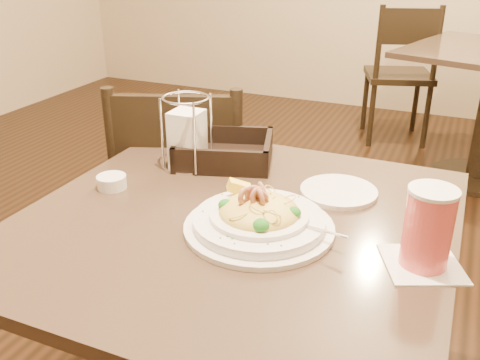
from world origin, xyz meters
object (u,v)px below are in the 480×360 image
at_px(napkin_caddy, 187,137).
at_px(butter_ramekin, 112,182).
at_px(dining_chair_near, 184,206).
at_px(side_plate, 339,191).
at_px(drink_glass, 428,229).
at_px(bread_basket, 224,153).
at_px(dining_chair_far, 401,70).
at_px(pasta_bowl, 259,218).
at_px(main_table, 237,308).

relative_size(napkin_caddy, butter_ramekin, 2.72).
bearing_deg(dining_chair_near, side_plate, 135.80).
height_order(dining_chair_near, napkin_caddy, napkin_caddy).
height_order(drink_glass, napkin_caddy, napkin_caddy).
bearing_deg(bread_basket, side_plate, -12.37).
bearing_deg(dining_chair_far, pasta_bowl, 73.73).
bearing_deg(main_table, bread_basket, 119.73).
relative_size(main_table, dining_chair_far, 0.97).
relative_size(dining_chair_far, drink_glass, 5.18).
bearing_deg(napkin_caddy, dining_chair_near, 123.36).
relative_size(drink_glass, napkin_caddy, 0.94).
xyz_separation_m(pasta_bowl, bread_basket, (-0.22, 0.31, -0.01)).
bearing_deg(dining_chair_far, main_table, 72.41).
relative_size(dining_chair_near, napkin_caddy, 4.86).
distance_m(side_plate, butter_ramekin, 0.54).
relative_size(bread_basket, napkin_caddy, 1.55).
bearing_deg(bread_basket, butter_ramekin, -124.55).
xyz_separation_m(dining_chair_near, butter_ramekin, (0.05, -0.43, 0.28)).
xyz_separation_m(main_table, side_plate, (0.17, 0.20, 0.25)).
distance_m(drink_glass, bread_basket, 0.63).
distance_m(dining_chair_near, napkin_caddy, 0.45).
relative_size(pasta_bowl, napkin_caddy, 1.80).
relative_size(napkin_caddy, side_plate, 1.06).
bearing_deg(side_plate, main_table, -130.64).
bearing_deg(drink_glass, bread_basket, 150.72).
height_order(pasta_bowl, drink_glass, drink_glass).
relative_size(dining_chair_near, side_plate, 5.16).
xyz_separation_m(pasta_bowl, napkin_caddy, (-0.29, 0.24, 0.05)).
xyz_separation_m(dining_chair_near, pasta_bowl, (0.45, -0.47, 0.29)).
distance_m(main_table, dining_chair_far, 2.76).
height_order(drink_glass, side_plate, drink_glass).
height_order(main_table, napkin_caddy, napkin_caddy).
xyz_separation_m(dining_chair_far, butter_ramekin, (-0.32, -2.74, 0.28)).
distance_m(main_table, pasta_bowl, 0.28).
bearing_deg(side_plate, bread_basket, 167.63).
bearing_deg(bread_basket, main_table, -60.27).
height_order(drink_glass, bread_basket, drink_glass).
bearing_deg(bread_basket, dining_chair_near, 143.55).
height_order(dining_chair_far, side_plate, dining_chair_far).
bearing_deg(drink_glass, main_table, 175.48).
height_order(dining_chair_far, pasta_bowl, dining_chair_far).
height_order(bread_basket, napkin_caddy, napkin_caddy).
distance_m(dining_chair_near, butter_ramekin, 0.51).
bearing_deg(dining_chair_far, drink_glass, 80.32).
relative_size(main_table, bread_basket, 3.03).
bearing_deg(main_table, dining_chair_near, 130.96).
distance_m(main_table, drink_glass, 0.50).
distance_m(dining_chair_far, pasta_bowl, 2.80).
relative_size(main_table, drink_glass, 5.02).
relative_size(pasta_bowl, butter_ramekin, 4.89).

